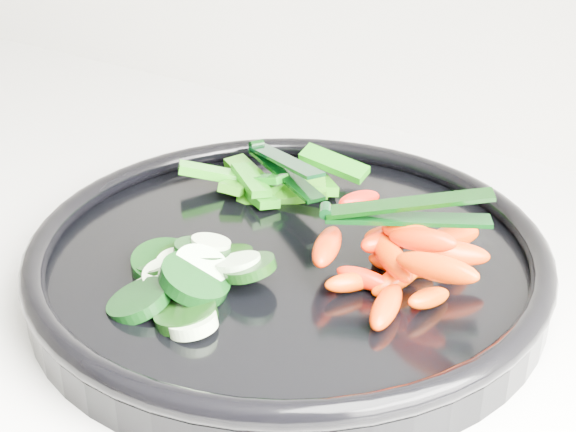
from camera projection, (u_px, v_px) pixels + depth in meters
The scene contains 6 objects.
veggie_tray at pixel (288, 258), 0.58m from camera, with size 0.43×0.43×0.04m.
cucumber_pile at pixel (187, 273), 0.54m from camera, with size 0.12×0.13×0.04m.
carrot_pile at pixel (401, 253), 0.54m from camera, with size 0.13×0.15×0.05m.
pepper_pile at pixel (272, 182), 0.67m from camera, with size 0.13×0.11×0.03m.
tong_carrot at pixel (403, 211), 0.53m from camera, with size 0.11×0.07×0.02m.
tong_pepper at pixel (283, 165), 0.65m from camera, with size 0.11×0.07×0.02m.
Camera 1 is at (0.92, 1.27, 1.25)m, focal length 50.00 mm.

